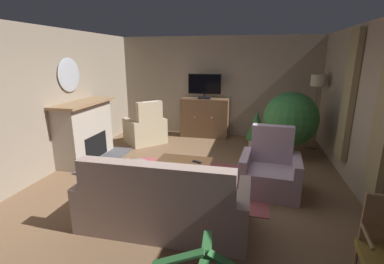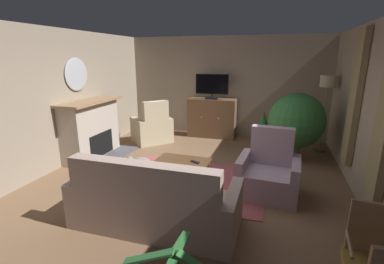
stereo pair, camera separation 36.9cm
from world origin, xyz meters
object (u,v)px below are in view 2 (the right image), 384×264
at_px(floor_lamp, 327,90).
at_px(potted_plant_on_hearth_side, 263,128).
at_px(tv_cabinet, 212,119).
at_px(sofa_floral, 153,204).
at_px(tv_remote, 195,162).
at_px(fireplace, 92,130).
at_px(cat, 139,161).
at_px(armchair_near_window, 268,174).
at_px(side_chair_mid_row, 373,260).
at_px(potted_plant_tall_palm_by_window, 296,121).
at_px(coffee_table, 183,163).
at_px(television, 212,86).
at_px(wall_mirror_oval, 77,74).
at_px(armchair_by_fireplace, 152,129).

bearing_deg(floor_lamp, potted_plant_on_hearth_side, -170.62).
height_order(tv_cabinet, sofa_floral, tv_cabinet).
xyz_separation_m(tv_remote, sofa_floral, (-0.19, -1.31, -0.13)).
height_order(fireplace, cat, fireplace).
distance_m(armchair_near_window, cat, 2.64).
bearing_deg(potted_plant_on_hearth_side, side_chair_mid_row, -75.35).
distance_m(side_chair_mid_row, potted_plant_tall_palm_by_window, 3.80).
bearing_deg(fireplace, tv_cabinet, 47.41).
bearing_deg(coffee_table, floor_lamp, 45.84).
bearing_deg(cat, potted_plant_on_hearth_side, 39.26).
bearing_deg(armchair_near_window, tv_cabinet, 118.63).
relative_size(armchair_near_window, cat, 1.52).
bearing_deg(television, cat, -110.47).
distance_m(potted_plant_on_hearth_side, potted_plant_tall_palm_by_window, 1.03).
relative_size(television, armchair_near_window, 0.83).
height_order(coffee_table, potted_plant_tall_palm_by_window, potted_plant_tall_palm_by_window).
height_order(wall_mirror_oval, tv_cabinet, wall_mirror_oval).
xyz_separation_m(potted_plant_on_hearth_side, cat, (-2.36, -1.93, -0.40)).
bearing_deg(television, potted_plant_tall_palm_by_window, -30.20).
height_order(coffee_table, floor_lamp, floor_lamp).
height_order(wall_mirror_oval, potted_plant_on_hearth_side, wall_mirror_oval).
height_order(armchair_near_window, armchair_by_fireplace, armchair_by_fireplace).
relative_size(coffee_table, armchair_near_window, 0.87).
distance_m(armchair_near_window, potted_plant_on_hearth_side, 2.41).
height_order(fireplace, potted_plant_on_hearth_side, fireplace).
bearing_deg(potted_plant_tall_palm_by_window, floor_lamp, 53.40).
distance_m(coffee_table, side_chair_mid_row, 3.10).
bearing_deg(potted_plant_on_hearth_side, wall_mirror_oval, -155.70).
distance_m(potted_plant_tall_palm_by_window, floor_lamp, 1.24).
relative_size(tv_remote, armchair_near_window, 0.16).
distance_m(tv_remote, sofa_floral, 1.33).
height_order(television, potted_plant_on_hearth_side, television).
distance_m(armchair_by_fireplace, potted_plant_tall_palm_by_window, 3.57).
height_order(television, potted_plant_tall_palm_by_window, television).
bearing_deg(armchair_by_fireplace, wall_mirror_oval, -126.06).
bearing_deg(fireplace, potted_plant_tall_palm_by_window, 14.11).
relative_size(sofa_floral, side_chair_mid_row, 2.23).
height_order(armchair_near_window, potted_plant_on_hearth_side, armchair_near_window).
bearing_deg(potted_plant_on_hearth_side, tv_cabinet, 156.04).
distance_m(tv_remote, armchair_near_window, 1.23).
xyz_separation_m(tv_cabinet, television, (0.00, -0.05, 0.92)).
distance_m(side_chair_mid_row, floor_lamp, 4.73).
bearing_deg(fireplace, coffee_table, -16.50).
height_order(potted_plant_tall_palm_by_window, floor_lamp, floor_lamp).
xyz_separation_m(side_chair_mid_row, potted_plant_tall_palm_by_window, (-0.45, 3.75, 0.36)).
height_order(sofa_floral, armchair_by_fireplace, armchair_by_fireplace).
bearing_deg(fireplace, floor_lamp, 21.59).
distance_m(television, side_chair_mid_row, 5.69).
bearing_deg(tv_remote, tv_cabinet, -56.23).
bearing_deg(sofa_floral, armchair_by_fireplace, 114.99).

